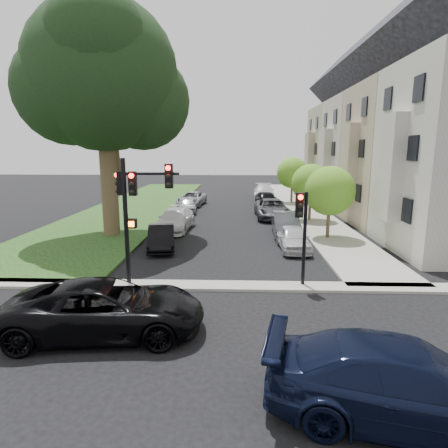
{
  "coord_description": "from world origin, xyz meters",
  "views": [
    {
      "loc": [
        0.59,
        -12.21,
        5.43
      ],
      "look_at": [
        0.0,
        5.0,
        2.0
      ],
      "focal_mm": 30.0,
      "sensor_mm": 36.0,
      "label": 1
    }
  ],
  "objects_px": {
    "small_tree_c": "(292,173)",
    "car_parked_1": "(286,224)",
    "small_tree_b": "(311,183)",
    "car_cross_near": "(106,308)",
    "eucalyptus": "(102,76)",
    "car_parked_2": "(272,209)",
    "car_parked_3": "(266,199)",
    "car_parked_6": "(175,220)",
    "small_tree_a": "(330,191)",
    "car_parked_8": "(192,199)",
    "car_parked_7": "(188,205)",
    "car_parked_4": "(264,191)",
    "car_parked_0": "(293,238)",
    "traffic_signal_main": "(135,199)",
    "car_parked_5": "(161,238)",
    "car_cross_far": "(408,384)",
    "traffic_signal_secondary": "(302,222)"
  },
  "relations": [
    {
      "from": "eucalyptus",
      "to": "car_parked_3",
      "type": "bearing_deg",
      "value": 49.55
    },
    {
      "from": "traffic_signal_main",
      "to": "car_parked_0",
      "type": "relative_size",
      "value": 1.32
    },
    {
      "from": "small_tree_a",
      "to": "small_tree_c",
      "type": "height_order",
      "value": "small_tree_c"
    },
    {
      "from": "small_tree_a",
      "to": "car_parked_3",
      "type": "xyz_separation_m",
      "value": [
        -2.76,
        13.12,
        -2.23
      ]
    },
    {
      "from": "eucalyptus",
      "to": "car_cross_near",
      "type": "bearing_deg",
      "value": -72.01
    },
    {
      "from": "small_tree_a",
      "to": "traffic_signal_main",
      "type": "bearing_deg",
      "value": -139.33
    },
    {
      "from": "car_parked_3",
      "to": "car_parked_7",
      "type": "height_order",
      "value": "car_parked_3"
    },
    {
      "from": "car_parked_6",
      "to": "car_parked_8",
      "type": "height_order",
      "value": "car_parked_6"
    },
    {
      "from": "small_tree_c",
      "to": "small_tree_b",
      "type": "bearing_deg",
      "value": -90.0
    },
    {
      "from": "car_cross_far",
      "to": "car_parked_5",
      "type": "height_order",
      "value": "car_cross_far"
    },
    {
      "from": "car_parked_4",
      "to": "car_parked_8",
      "type": "relative_size",
      "value": 1.12
    },
    {
      "from": "car_parked_5",
      "to": "car_cross_near",
      "type": "bearing_deg",
      "value": -98.16
    },
    {
      "from": "small_tree_b",
      "to": "car_cross_near",
      "type": "xyz_separation_m",
      "value": [
        -9.47,
        -18.3,
        -2.12
      ]
    },
    {
      "from": "eucalyptus",
      "to": "car_parked_4",
      "type": "height_order",
      "value": "eucalyptus"
    },
    {
      "from": "car_parked_8",
      "to": "car_parked_5",
      "type": "bearing_deg",
      "value": -82.69
    },
    {
      "from": "traffic_signal_main",
      "to": "car_parked_2",
      "type": "relative_size",
      "value": 0.93
    },
    {
      "from": "small_tree_b",
      "to": "traffic_signal_secondary",
      "type": "height_order",
      "value": "small_tree_b"
    },
    {
      "from": "car_cross_near",
      "to": "car_parked_6",
      "type": "distance_m",
      "value": 14.62
    },
    {
      "from": "car_parked_2",
      "to": "car_parked_3",
      "type": "distance_m",
      "value": 5.95
    },
    {
      "from": "eucalyptus",
      "to": "car_parked_2",
      "type": "xyz_separation_m",
      "value": [
        10.85,
        6.8,
        -8.93
      ]
    },
    {
      "from": "car_parked_4",
      "to": "car_parked_5",
      "type": "xyz_separation_m",
      "value": [
        -7.23,
        -22.28,
        -0.13
      ]
    },
    {
      "from": "small_tree_a",
      "to": "small_tree_c",
      "type": "xyz_separation_m",
      "value": [
        0.0,
        15.6,
        0.14
      ]
    },
    {
      "from": "small_tree_a",
      "to": "car_parked_0",
      "type": "xyz_separation_m",
      "value": [
        -2.49,
        -2.61,
        -2.33
      ]
    },
    {
      "from": "traffic_signal_secondary",
      "to": "car_parked_3",
      "type": "bearing_deg",
      "value": 89.18
    },
    {
      "from": "car_parked_4",
      "to": "car_parked_5",
      "type": "bearing_deg",
      "value": -105.08
    },
    {
      "from": "traffic_signal_main",
      "to": "car_parked_5",
      "type": "relative_size",
      "value": 1.28
    },
    {
      "from": "small_tree_c",
      "to": "car_parked_8",
      "type": "relative_size",
      "value": 0.96
    },
    {
      "from": "small_tree_b",
      "to": "traffic_signal_main",
      "type": "relative_size",
      "value": 0.86
    },
    {
      "from": "car_cross_near",
      "to": "car_parked_3",
      "type": "height_order",
      "value": "car_cross_near"
    },
    {
      "from": "small_tree_a",
      "to": "car_parked_0",
      "type": "height_order",
      "value": "small_tree_a"
    },
    {
      "from": "car_parked_4",
      "to": "small_tree_b",
      "type": "bearing_deg",
      "value": -76.62
    },
    {
      "from": "eucalyptus",
      "to": "car_cross_far",
      "type": "distance_m",
      "value": 21.76
    },
    {
      "from": "car_parked_3",
      "to": "car_parked_6",
      "type": "bearing_deg",
      "value": -129.11
    },
    {
      "from": "small_tree_b",
      "to": "car_parked_0",
      "type": "xyz_separation_m",
      "value": [
        -2.49,
        -8.5,
        -2.26
      ]
    },
    {
      "from": "car_parked_6",
      "to": "car_cross_near",
      "type": "bearing_deg",
      "value": -84.67
    },
    {
      "from": "car_cross_near",
      "to": "car_parked_1",
      "type": "bearing_deg",
      "value": -33.64
    },
    {
      "from": "car_parked_1",
      "to": "car_parked_2",
      "type": "bearing_deg",
      "value": 94.61
    },
    {
      "from": "car_parked_0",
      "to": "car_parked_2",
      "type": "bearing_deg",
      "value": 90.58
    },
    {
      "from": "car_cross_far",
      "to": "car_parked_1",
      "type": "bearing_deg",
      "value": 12.7
    },
    {
      "from": "small_tree_c",
      "to": "car_parked_1",
      "type": "xyz_separation_m",
      "value": [
        -2.45,
        -14.62,
        -2.38
      ]
    },
    {
      "from": "eucalyptus",
      "to": "traffic_signal_main",
      "type": "bearing_deg",
      "value": -64.96
    },
    {
      "from": "small_tree_c",
      "to": "car_parked_1",
      "type": "bearing_deg",
      "value": -99.53
    },
    {
      "from": "small_tree_a",
      "to": "car_parked_0",
      "type": "distance_m",
      "value": 4.29
    },
    {
      "from": "traffic_signal_main",
      "to": "car_parked_4",
      "type": "relative_size",
      "value": 0.94
    },
    {
      "from": "small_tree_c",
      "to": "car_parked_6",
      "type": "relative_size",
      "value": 0.92
    },
    {
      "from": "small_tree_a",
      "to": "car_cross_near",
      "type": "height_order",
      "value": "small_tree_a"
    },
    {
      "from": "car_parked_1",
      "to": "car_parked_6",
      "type": "height_order",
      "value": "car_parked_1"
    },
    {
      "from": "eucalyptus",
      "to": "car_parked_5",
      "type": "bearing_deg",
      "value": -38.53
    },
    {
      "from": "small_tree_a",
      "to": "car_parked_1",
      "type": "bearing_deg",
      "value": 158.23
    },
    {
      "from": "car_cross_near",
      "to": "small_tree_b",
      "type": "bearing_deg",
      "value": -33.36
    }
  ]
}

